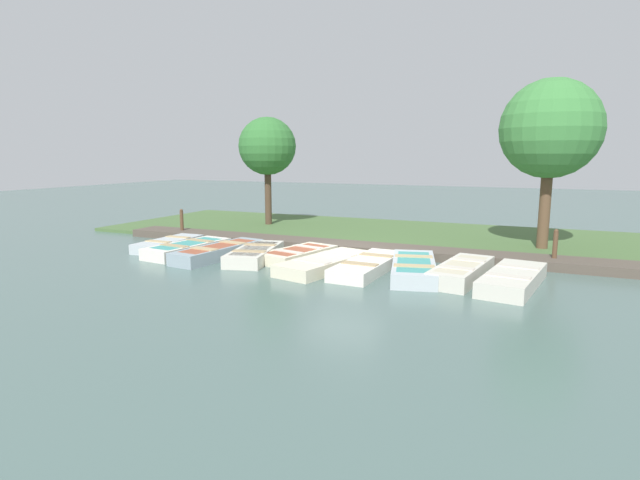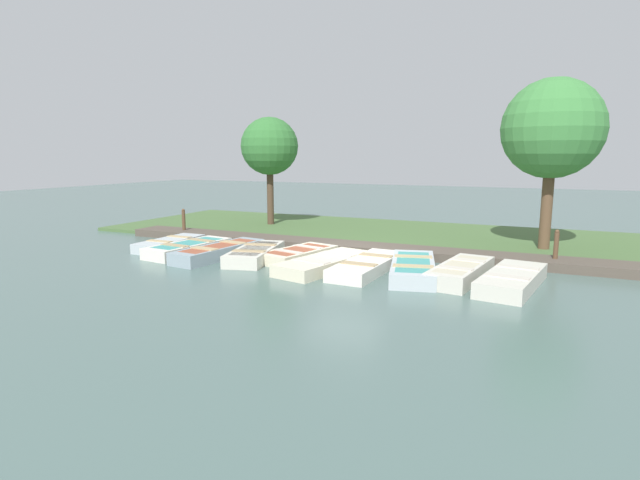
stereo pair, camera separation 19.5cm
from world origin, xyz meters
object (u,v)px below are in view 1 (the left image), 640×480
object	(u,v)px
rowboat_3	(255,254)
park_tree_left	(551,130)
rowboat_0	(169,244)
rowboat_6	(368,265)
rowboat_4	(299,254)
mooring_post_far	(555,248)
rowboat_8	(462,271)
rowboat_9	(513,279)
rowboat_7	(414,268)
rowboat_1	(188,248)
mooring_post_near	(182,223)
rowboat_5	(326,263)
park_tree_far_left	(267,147)
rowboat_2	(219,251)

from	to	relation	value
rowboat_3	park_tree_left	distance (m)	10.41
rowboat_0	park_tree_left	xyz separation A→B (m)	(-4.72, 11.97, 3.89)
rowboat_0	rowboat_6	size ratio (longest dim) A/B	0.78
rowboat_4	mooring_post_far	bearing A→B (deg)	119.48
rowboat_4	rowboat_8	distance (m)	5.06
rowboat_9	rowboat_7	bearing A→B (deg)	-86.47
rowboat_9	park_tree_left	distance (m)	6.60
rowboat_7	park_tree_left	bearing A→B (deg)	134.08
rowboat_1	rowboat_7	xyz separation A→B (m)	(-0.14, 7.54, 0.01)
rowboat_8	mooring_post_near	world-z (taller)	mooring_post_near
rowboat_5	rowboat_7	world-z (taller)	rowboat_7
rowboat_6	rowboat_8	world-z (taller)	rowboat_8
rowboat_6	park_tree_far_left	size ratio (longest dim) A/B	0.71
mooring_post_near	rowboat_2	bearing A→B (deg)	53.08
rowboat_0	rowboat_1	xyz separation A→B (m)	(0.52, 1.25, 0.02)
rowboat_8	rowboat_6	bearing A→B (deg)	-80.15
rowboat_1	park_tree_far_left	size ratio (longest dim) A/B	0.64
rowboat_4	park_tree_left	bearing A→B (deg)	136.63
rowboat_3	rowboat_8	size ratio (longest dim) A/B	1.01
mooring_post_far	rowboat_6	bearing A→B (deg)	-60.71
rowboat_0	mooring_post_far	bearing A→B (deg)	99.34
rowboat_4	rowboat_6	bearing A→B (deg)	90.47
park_tree_far_left	rowboat_8	bearing A→B (deg)	55.77
rowboat_2	rowboat_9	world-z (taller)	rowboat_2
rowboat_2	park_tree_left	xyz separation A→B (m)	(-5.31, 9.43, 3.86)
rowboat_2	park_tree_far_left	world-z (taller)	park_tree_far_left
rowboat_5	rowboat_6	bearing A→B (deg)	115.11
rowboat_7	park_tree_far_left	size ratio (longest dim) A/B	0.72
rowboat_5	park_tree_left	size ratio (longest dim) A/B	0.62
mooring_post_near	rowboat_7	bearing A→B (deg)	75.28
rowboat_2	rowboat_7	size ratio (longest dim) A/B	1.01
rowboat_7	rowboat_9	distance (m)	2.56
rowboat_8	mooring_post_far	distance (m)	3.45
rowboat_7	park_tree_left	xyz separation A→B (m)	(-5.10, 3.18, 3.86)
rowboat_4	rowboat_9	distance (m)	6.35
rowboat_9	mooring_post_near	xyz separation A→B (m)	(-2.85, -12.59, 0.37)
rowboat_5	rowboat_6	world-z (taller)	rowboat_5
rowboat_1	rowboat_0	bearing A→B (deg)	-105.87
rowboat_6	rowboat_7	distance (m)	1.28
mooring_post_far	park_tree_left	bearing A→B (deg)	-172.16
rowboat_5	park_tree_left	xyz separation A→B (m)	(-5.41, 5.67, 3.89)
rowboat_0	park_tree_far_left	bearing A→B (deg)	174.40
park_tree_left	rowboat_4	bearing A→B (deg)	-56.52
rowboat_8	park_tree_far_left	size ratio (longest dim) A/B	0.63
mooring_post_near	rowboat_6	bearing A→B (deg)	72.91
mooring_post_near	mooring_post_far	size ratio (longest dim) A/B	1.00
rowboat_3	mooring_post_near	world-z (taller)	mooring_post_near
rowboat_4	rowboat_6	size ratio (longest dim) A/B	0.80
rowboat_5	mooring_post_near	xyz separation A→B (m)	(-2.96, -7.55, 0.39)
rowboat_1	rowboat_8	size ratio (longest dim) A/B	1.01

